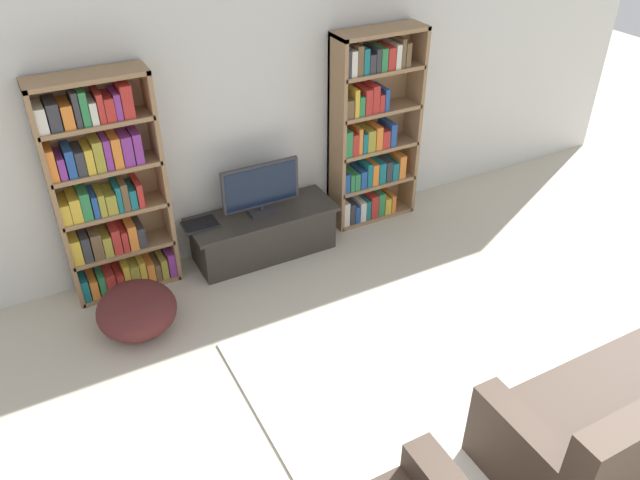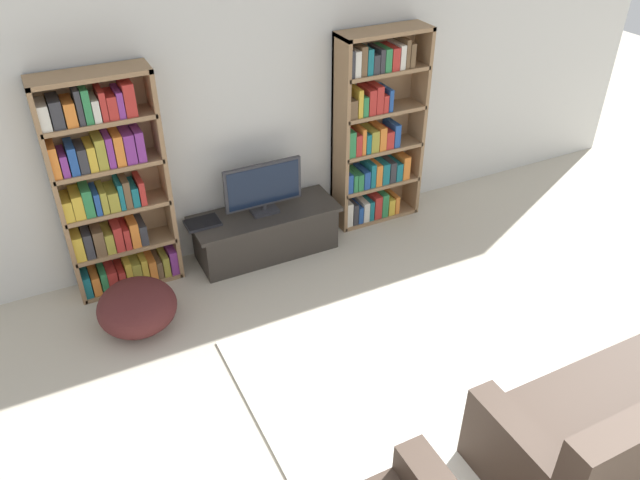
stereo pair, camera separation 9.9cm
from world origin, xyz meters
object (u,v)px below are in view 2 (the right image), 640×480
at_px(bookshelf_right, 374,133).
at_px(tv_stand, 266,232).
at_px(television, 263,187).
at_px(beanbag_ottoman, 137,307).
at_px(laptop, 203,223).
at_px(bookshelf_left, 109,190).

height_order(bookshelf_right, tv_stand, bookshelf_right).
relative_size(television, beanbag_ottoman, 1.16).
bearing_deg(laptop, beanbag_ottoman, -142.18).
height_order(tv_stand, laptop, laptop).
bearing_deg(bookshelf_right, beanbag_ottoman, -165.49).
bearing_deg(television, beanbag_ottoman, -158.28).
height_order(bookshelf_left, television, bookshelf_left).
bearing_deg(beanbag_ottoman, bookshelf_right, 14.51).
xyz_separation_m(bookshelf_left, television, (1.27, -0.13, -0.23)).
bearing_deg(bookshelf_left, television, -5.64).
relative_size(tv_stand, beanbag_ottoman, 2.18).
relative_size(bookshelf_left, bookshelf_right, 1.00).
relative_size(bookshelf_right, television, 2.62).
bearing_deg(laptop, bookshelf_left, 174.38).
bearing_deg(tv_stand, television, 90.00).
distance_m(bookshelf_right, beanbag_ottoman, 2.69).
distance_m(bookshelf_right, television, 1.23).
height_order(television, beanbag_ottoman, television).
height_order(bookshelf_left, laptop, bookshelf_left).
bearing_deg(bookshelf_left, bookshelf_right, 0.04).
distance_m(bookshelf_left, bookshelf_right, 2.47).
distance_m(bookshelf_right, tv_stand, 1.39).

